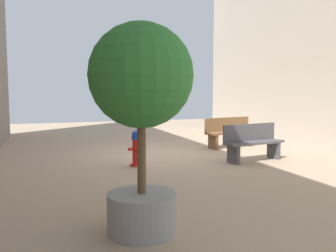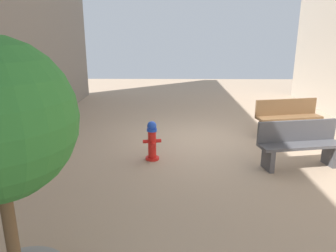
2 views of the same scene
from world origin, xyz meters
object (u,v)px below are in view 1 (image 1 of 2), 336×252
(bench_near, at_px, (230,132))
(planter_tree, at_px, (141,98))
(bench_far, at_px, (253,142))
(fire_hydrant, at_px, (136,148))

(bench_near, relative_size, planter_tree, 0.70)
(planter_tree, bearing_deg, bench_near, -126.88)
(planter_tree, bearing_deg, bench_far, -136.40)
(fire_hydrant, bearing_deg, bench_far, 174.16)
(fire_hydrant, relative_size, bench_near, 0.47)
(planter_tree, bearing_deg, fire_hydrant, -103.04)
(fire_hydrant, xyz_separation_m, bench_far, (-3.03, 0.31, 0.07))
(fire_hydrant, relative_size, bench_far, 0.49)
(bench_near, bearing_deg, bench_far, 76.33)
(bench_near, relative_size, bench_far, 1.04)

